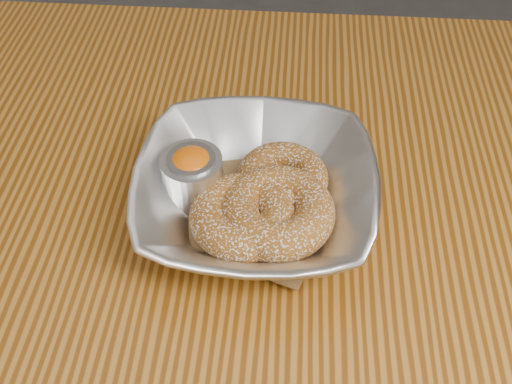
# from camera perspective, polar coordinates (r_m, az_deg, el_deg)

# --- Properties ---
(table) EXTENTS (1.20, 0.80, 0.75)m
(table) POSITION_cam_1_polar(r_m,az_deg,el_deg) (0.65, -5.70, -9.31)
(table) COLOR #8F5519
(table) RESTS_ON ground_plane
(serving_bowl) EXTENTS (0.23, 0.23, 0.06)m
(serving_bowl) POSITION_cam_1_polar(r_m,az_deg,el_deg) (0.57, 0.00, -0.14)
(serving_bowl) COLOR silver
(serving_bowl) RESTS_ON table
(parchment) EXTENTS (0.19, 0.19, 0.00)m
(parchment) POSITION_cam_1_polar(r_m,az_deg,el_deg) (0.58, -0.00, -1.40)
(parchment) COLOR olive
(parchment) RESTS_ON table
(donut_back) EXTENTS (0.10, 0.10, 0.03)m
(donut_back) POSITION_cam_1_polar(r_m,az_deg,el_deg) (0.58, 2.53, 1.35)
(donut_back) COLOR #935218
(donut_back) RESTS_ON parchment
(donut_front) EXTENTS (0.12, 0.12, 0.03)m
(donut_front) POSITION_cam_1_polar(r_m,az_deg,el_deg) (0.55, -1.27, -2.33)
(donut_front) COLOR #935218
(donut_front) RESTS_ON parchment
(donut_extra) EXTENTS (0.12, 0.12, 0.04)m
(donut_extra) POSITION_cam_1_polar(r_m,az_deg,el_deg) (0.55, 1.99, -1.91)
(donut_extra) COLOR #935218
(donut_extra) RESTS_ON parchment
(ramekin) EXTENTS (0.06, 0.06, 0.06)m
(ramekin) POSITION_cam_1_polar(r_m,az_deg,el_deg) (0.57, -6.05, 1.63)
(ramekin) COLOR silver
(ramekin) RESTS_ON table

